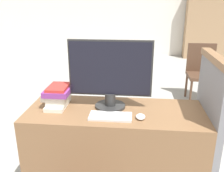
# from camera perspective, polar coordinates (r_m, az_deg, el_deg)

# --- Properties ---
(wall_back) EXTENTS (12.00, 0.06, 2.80)m
(wall_back) POSITION_cam_1_polar(r_m,az_deg,el_deg) (7.40, 4.87, 17.86)
(wall_back) COLOR silver
(wall_back) RESTS_ON ground_plane
(desk) EXTENTS (1.40, 0.56, 0.75)m
(desk) POSITION_cam_1_polar(r_m,az_deg,el_deg) (2.16, 0.72, -14.66)
(desk) COLOR brown
(desk) RESTS_ON ground_plane
(carrel_divider) EXTENTS (0.07, 0.63, 1.20)m
(carrel_divider) POSITION_cam_1_polar(r_m,az_deg,el_deg) (2.14, 20.81, -9.14)
(carrel_divider) COLOR slate
(carrel_divider) RESTS_ON ground_plane
(monitor) EXTENTS (0.65, 0.24, 0.54)m
(monitor) POSITION_cam_1_polar(r_m,az_deg,el_deg) (1.94, -0.43, 2.73)
(monitor) COLOR #282828
(monitor) RESTS_ON desk
(keyboard) EXTENTS (0.32, 0.15, 0.02)m
(keyboard) POSITION_cam_1_polar(r_m,az_deg,el_deg) (1.86, -0.36, -6.96)
(keyboard) COLOR silver
(keyboard) RESTS_ON desk
(mouse) EXTENTS (0.07, 0.09, 0.03)m
(mouse) POSITION_cam_1_polar(r_m,az_deg,el_deg) (1.85, 6.55, -6.97)
(mouse) COLOR silver
(mouse) RESTS_ON desk
(book_stack) EXTENTS (0.21, 0.27, 0.17)m
(book_stack) POSITION_cam_1_polar(r_m,az_deg,el_deg) (2.08, -12.29, -2.18)
(book_stack) COLOR silver
(book_stack) RESTS_ON desk
(far_chair) EXTENTS (0.44, 0.44, 0.91)m
(far_chair) POSITION_cam_1_polar(r_m,az_deg,el_deg) (4.25, 19.77, 3.50)
(far_chair) COLOR #4C3323
(far_chair) RESTS_ON ground_plane
(bookshelf_far) EXTENTS (1.09, 0.32, 1.86)m
(bookshelf_far) POSITION_cam_1_polar(r_m,az_deg,el_deg) (7.41, 20.71, 13.07)
(bookshelf_far) COLOR #9E7A56
(bookshelf_far) RESTS_ON ground_plane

